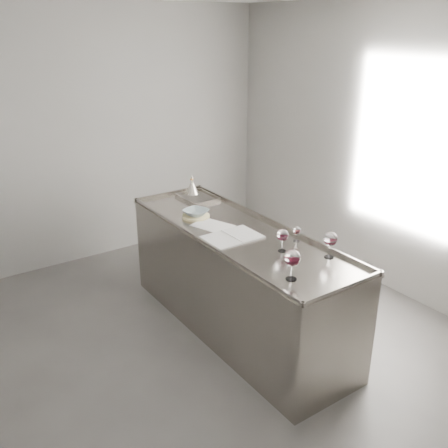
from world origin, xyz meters
TOP-DOWN VIEW (x-y plane):
  - room_shell at (0.00, 0.00)m, footprint 4.54×5.04m
  - counter at (0.50, 0.30)m, footprint 0.77×2.42m
  - wine_glass_left at (0.31, -0.59)m, footprint 0.11×0.11m
  - wine_glass_middle at (0.56, -0.20)m, footprint 0.09×0.09m
  - wine_glass_right at (0.78, -0.49)m, footprint 0.10×0.10m
  - wine_glass_small at (0.78, -0.13)m, footprint 0.06×0.06m
  - notebook at (0.39, 0.22)m, footprint 0.45×0.32m
  - loose_paper_top at (0.43, 0.31)m, footprint 0.25×0.34m
  - loose_paper_under at (0.40, 0.52)m, footprint 0.34×0.40m
  - trivet at (0.39, 0.79)m, footprint 0.33×0.33m
  - ceramic_bowl at (0.39, 0.79)m, footprint 0.27×0.27m
  - wine_funnel at (0.71, 1.38)m, footprint 0.14×0.14m

SIDE VIEW (x-z plane):
  - counter at x=0.50m, z-range -0.01..0.96m
  - loose_paper_top at x=0.43m, z-range 0.94..0.94m
  - loose_paper_under at x=0.40m, z-range 0.94..0.95m
  - notebook at x=0.39m, z-range 0.94..0.96m
  - trivet at x=0.39m, z-range 0.94..0.96m
  - ceramic_bowl at x=0.39m, z-range 0.96..1.01m
  - wine_funnel at x=0.71m, z-range 0.90..1.10m
  - wine_glass_small at x=0.78m, z-range 0.97..1.09m
  - wine_glass_middle at x=0.56m, z-range 0.98..1.16m
  - wine_glass_right at x=0.78m, z-range 0.98..1.19m
  - wine_glass_left at x=0.31m, z-range 0.99..1.20m
  - room_shell at x=0.00m, z-range -0.02..2.82m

